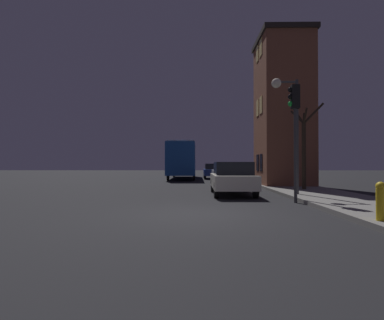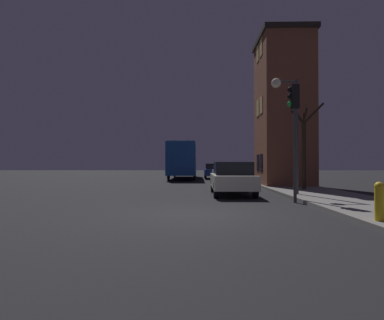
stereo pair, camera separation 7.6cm
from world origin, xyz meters
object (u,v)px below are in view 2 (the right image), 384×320
object	(u,v)px
traffic_light	(294,118)
bare_tree	(304,144)
car_near_lane	(232,178)
car_far_lane	(214,171)
streetlamp	(288,112)
bus	(183,158)
car_mid_lane	(225,173)
fire_hydrant	(379,200)

from	to	relation	value
traffic_light	bare_tree	xyz separation A→B (m)	(1.93, 4.39, -0.70)
car_near_lane	car_far_lane	distance (m)	15.54
traffic_light	bare_tree	world-z (taller)	bare_tree
streetlamp	bus	world-z (taller)	streetlamp
car_near_lane	car_mid_lane	bearing A→B (deg)	87.07
bare_tree	traffic_light	bearing A→B (deg)	-113.72
streetlamp	car_near_lane	world-z (taller)	streetlamp
car_mid_lane	streetlamp	bearing A→B (deg)	-77.45
streetlamp	traffic_light	size ratio (longest dim) A/B	1.14
fire_hydrant	bus	bearing A→B (deg)	103.84
streetlamp	bus	distance (m)	17.66
traffic_light	car_far_lane	world-z (taller)	traffic_light
bare_tree	car_far_lane	world-z (taller)	bare_tree
car_near_lane	streetlamp	bearing A→B (deg)	-21.62
bare_tree	car_near_lane	distance (m)	4.58
fire_hydrant	streetlamp	bearing A→B (deg)	92.14
streetlamp	car_mid_lane	bearing A→B (deg)	102.55
traffic_light	fire_hydrant	size ratio (longest dim) A/B	4.94
car_near_lane	bare_tree	bearing A→B (deg)	21.80
traffic_light	car_far_lane	size ratio (longest dim) A/B	1.09
traffic_light	bare_tree	size ratio (longest dim) A/B	0.98
streetlamp	car_far_lane	world-z (taller)	streetlamp
traffic_light	bus	xyz separation A→B (m)	(-5.10, 18.60, -1.12)
bus	car_near_lane	xyz separation A→B (m)	(3.07, -15.79, -1.26)
bare_tree	car_far_lane	distance (m)	14.63
traffic_light	car_near_lane	world-z (taller)	traffic_light
car_near_lane	car_far_lane	world-z (taller)	car_near_lane
bus	car_near_lane	bearing A→B (deg)	-78.99
bus	car_far_lane	xyz separation A→B (m)	(3.01, -0.24, -1.29)
car_mid_lane	bare_tree	bearing A→B (deg)	-60.38
car_mid_lane	fire_hydrant	distance (m)	15.16
car_far_lane	fire_hydrant	size ratio (longest dim) A/B	4.52
streetlamp	car_near_lane	size ratio (longest dim) A/B	1.21
traffic_light	car_mid_lane	distance (m)	11.03
traffic_light	car_far_lane	bearing A→B (deg)	96.47
streetlamp	fire_hydrant	bearing A→B (deg)	-87.86
bare_tree	car_mid_lane	bearing A→B (deg)	119.62
fire_hydrant	car_mid_lane	bearing A→B (deg)	98.28
car_mid_lane	car_near_lane	bearing A→B (deg)	-92.93
streetlamp	car_mid_lane	size ratio (longest dim) A/B	1.21
streetlamp	bare_tree	xyz separation A→B (m)	(1.60, 2.51, -1.26)
car_near_lane	car_mid_lane	size ratio (longest dim) A/B	1.00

